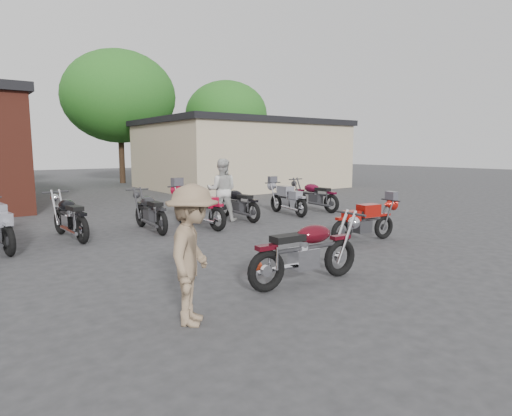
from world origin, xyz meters
TOP-DOWN VIEW (x-y plane):
  - ground at (0.00, 0.00)m, footprint 90.00×90.00m
  - stucco_building at (8.50, 15.00)m, footprint 10.00×8.00m
  - tree_2 at (4.00, 22.00)m, footprint 7.04×7.04m
  - tree_3 at (12.00, 22.00)m, footprint 6.08×6.08m
  - vintage_motorcycle at (-0.78, -0.57)m, footprint 2.11×0.81m
  - sportbike at (2.47, 0.97)m, footprint 1.88×0.81m
  - helmet at (-1.10, 0.41)m, footprint 0.31×0.31m
  - person_light at (1.33, 5.45)m, footprint 1.16×1.11m
  - person_tan at (-3.01, -0.91)m, footprint 1.21×1.27m
  - row_bike_2 at (-3.01, 5.41)m, footprint 0.90×2.14m
  - row_bike_3 at (-1.05, 5.23)m, footprint 0.71×2.04m
  - row_bike_4 at (0.23, 4.91)m, footprint 1.02×2.21m
  - row_bike_5 at (1.83, 5.36)m, footprint 0.78×2.02m
  - row_bike_6 at (3.77, 5.28)m, footprint 0.82×2.01m
  - row_bike_7 at (5.13, 5.42)m, footprint 0.80×2.11m

SIDE VIEW (x-z plane):
  - ground at x=0.00m, z-range 0.00..0.00m
  - helmet at x=-1.10m, z-range 0.00..0.23m
  - sportbike at x=2.47m, z-range 0.00..1.05m
  - row_bike_6 at x=3.77m, z-range 0.00..1.14m
  - row_bike_5 at x=1.83m, z-range 0.00..1.15m
  - row_bike_3 at x=-1.05m, z-range 0.00..1.17m
  - row_bike_7 at x=5.13m, z-range 0.00..1.20m
  - vintage_motorcycle at x=-0.78m, z-range 0.00..1.20m
  - row_bike_2 at x=-3.01m, z-range 0.00..1.21m
  - row_bike_4 at x=0.23m, z-range 0.00..1.23m
  - person_tan at x=-3.01m, z-range 0.00..1.74m
  - person_light at x=1.33m, z-range 0.00..1.88m
  - stucco_building at x=8.50m, z-range 0.00..3.50m
  - tree_3 at x=12.00m, z-range 0.00..7.60m
  - tree_2 at x=4.00m, z-range 0.00..8.80m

